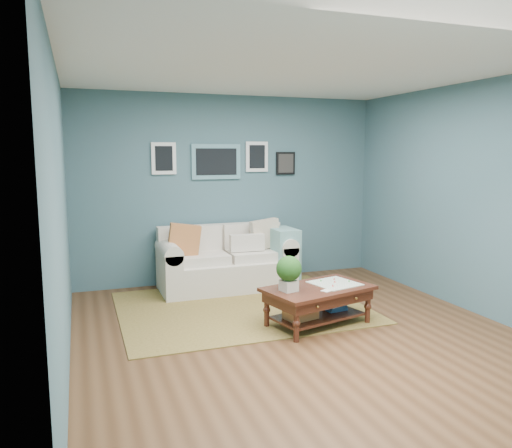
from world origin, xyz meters
name	(u,v)px	position (x,y,z in m)	size (l,w,h in m)	color
room_shell	(300,205)	(0.00, 0.06, 1.36)	(5.00, 5.02, 2.70)	brown
area_rug	(241,307)	(-0.30, 1.11, 0.01)	(2.90, 2.32, 0.01)	brown
loveseat	(231,260)	(-0.13, 2.02, 0.39)	(1.88, 0.85, 0.97)	beige
coffee_table	(313,294)	(0.24, 0.22, 0.36)	(1.28, 0.93, 0.81)	#38150B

